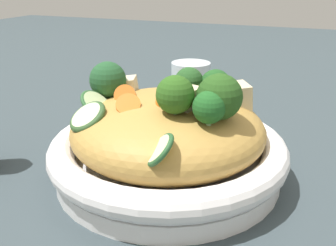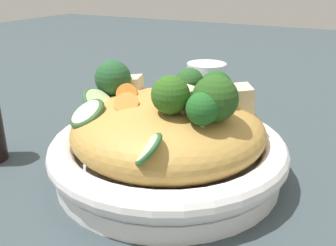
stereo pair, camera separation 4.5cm
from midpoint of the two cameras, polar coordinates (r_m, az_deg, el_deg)
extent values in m
plane|color=#354045|center=(0.48, 2.71, -7.80)|extent=(3.00, 3.00, 0.00)
cylinder|color=white|center=(0.48, 2.73, -6.70)|extent=(0.27, 0.27, 0.02)
torus|color=white|center=(0.47, 2.79, -3.79)|extent=(0.29, 0.29, 0.03)
ellipsoid|color=#B48941|center=(0.46, 2.84, -1.01)|extent=(0.23, 0.23, 0.08)
torus|color=#B98445|center=(0.41, 0.48, 0.09)|extent=(0.06, 0.06, 0.02)
torus|color=#AF8338|center=(0.43, 5.52, 2.97)|extent=(0.07, 0.07, 0.03)
torus|color=#AC923E|center=(0.45, 4.83, 3.27)|extent=(0.10, 0.10, 0.01)
torus|color=#AF893B|center=(0.43, 3.69, 2.43)|extent=(0.06, 0.06, 0.02)
cone|color=#98C177|center=(0.39, 8.46, -0.79)|extent=(0.02, 0.02, 0.02)
sphere|color=#205A22|center=(0.38, 8.63, 2.10)|extent=(0.05, 0.05, 0.03)
cone|color=#97C16D|center=(0.50, -5.58, 3.93)|extent=(0.03, 0.03, 0.02)
sphere|color=#23512B|center=(0.49, -5.69, 6.66)|extent=(0.06, 0.06, 0.05)
cone|color=#9BBD79|center=(0.45, 6.08, 3.59)|extent=(0.02, 0.02, 0.02)
sphere|color=#255022|center=(0.44, 6.19, 6.07)|extent=(0.04, 0.04, 0.03)
cone|color=#9AC372|center=(0.40, 10.14, 0.28)|extent=(0.03, 0.03, 0.01)
sphere|color=#27501B|center=(0.40, 10.37, 3.59)|extent=(0.07, 0.07, 0.05)
cone|color=#9EC272|center=(0.45, 10.02, 2.89)|extent=(0.02, 0.02, 0.01)
sphere|color=#205120|center=(0.44, 10.19, 5.39)|extent=(0.04, 0.04, 0.04)
cone|color=#9BBA76|center=(0.40, 3.60, 1.15)|extent=(0.02, 0.02, 0.01)
sphere|color=#2D5B1B|center=(0.39, 3.67, 4.19)|extent=(0.06, 0.06, 0.04)
cylinder|color=orange|center=(0.48, 5.24, 5.22)|extent=(0.03, 0.03, 0.02)
cylinder|color=orange|center=(0.47, 4.83, 4.89)|extent=(0.04, 0.04, 0.02)
cylinder|color=orange|center=(0.41, 5.28, 2.41)|extent=(0.03, 0.03, 0.01)
cylinder|color=orange|center=(0.42, -3.23, 2.84)|extent=(0.04, 0.04, 0.02)
cylinder|color=orange|center=(0.42, 2.85, 3.20)|extent=(0.04, 0.04, 0.03)
cylinder|color=orange|center=(0.46, -3.42, 4.30)|extent=(0.03, 0.03, 0.03)
cylinder|color=beige|center=(0.43, -9.19, 1.34)|extent=(0.05, 0.05, 0.03)
torus|color=#2F5027|center=(0.43, -9.19, 1.34)|extent=(0.06, 0.06, 0.03)
cylinder|color=beige|center=(0.36, 0.67, -4.03)|extent=(0.04, 0.04, 0.03)
torus|color=#265229|center=(0.36, 0.67, -4.03)|extent=(0.04, 0.05, 0.03)
cylinder|color=beige|center=(0.51, -3.78, 4.87)|extent=(0.05, 0.05, 0.02)
torus|color=#22532B|center=(0.51, -3.78, 4.87)|extent=(0.05, 0.05, 0.03)
cylinder|color=beige|center=(0.46, -7.59, 3.10)|extent=(0.03, 0.04, 0.03)
torus|color=#2C5D2F|center=(0.46, -7.59, 3.10)|extent=(0.04, 0.05, 0.03)
cube|color=beige|center=(0.51, -2.89, 5.46)|extent=(0.04, 0.04, 0.03)
cube|color=beige|center=(0.42, 5.21, 3.33)|extent=(0.04, 0.04, 0.03)
cube|color=beige|center=(0.47, 13.35, 3.42)|extent=(0.05, 0.05, 0.03)
cylinder|color=silver|center=(0.72, 7.54, 5.62)|extent=(0.07, 0.07, 0.08)
camera|label=1|loc=(0.02, -87.14, 1.14)|focal=40.48mm
camera|label=2|loc=(0.02, 92.86, -1.14)|focal=40.48mm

